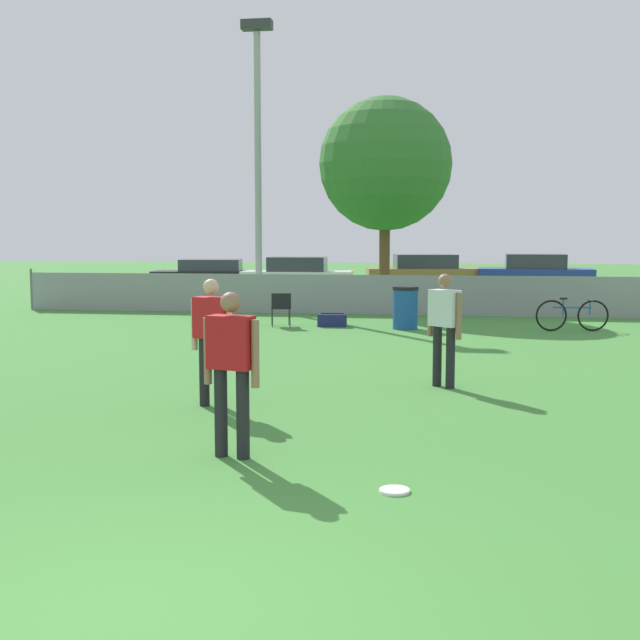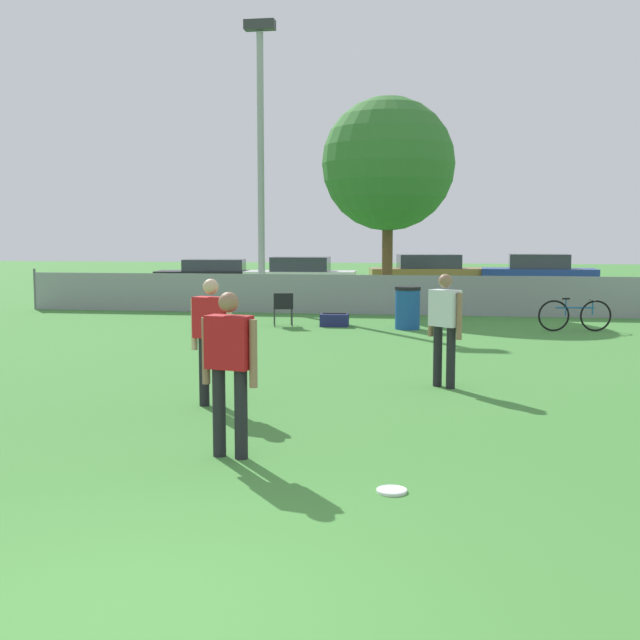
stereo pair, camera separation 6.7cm
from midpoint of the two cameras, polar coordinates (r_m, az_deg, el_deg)
ground_plane at (r=4.99m, az=-13.90°, el=-20.13°), size 120.00×120.00×0.00m
fence_backline at (r=22.25m, az=4.19°, el=1.80°), size 20.75×0.07×1.21m
light_pole at (r=24.24m, az=-4.53°, el=12.59°), size 0.90×0.36×8.41m
tree_near_pole at (r=24.27m, az=4.58°, el=10.97°), size 3.95×3.95×6.27m
player_defender_red at (r=10.27m, az=-7.90°, el=-0.90°), size 0.58×0.34×1.64m
player_thrower_red at (r=7.88m, az=-6.57°, el=-2.98°), size 0.59×0.31×1.64m
player_receiver_white at (r=11.63m, az=8.67°, el=-0.11°), size 0.48×0.45×1.64m
frisbee_disc at (r=7.03m, az=5.05°, el=-11.97°), size 0.27×0.27×0.03m
folding_chair_sideline at (r=19.33m, az=-2.90°, el=0.99°), size 0.57×0.57×0.81m
bicycle_sideline at (r=19.22m, az=17.40°, el=0.34°), size 1.66×0.44×0.77m
trash_bin at (r=18.86m, az=5.98°, el=0.88°), size 0.61×0.61×1.00m
gear_bag_sideline at (r=19.32m, az=0.77°, el=-0.01°), size 0.67×0.37×0.33m
parked_car_dark at (r=31.99m, az=-7.81°, el=3.17°), size 4.73×2.37×1.25m
parked_car_white at (r=29.75m, az=-1.68°, el=3.10°), size 4.11×1.86×1.40m
parked_car_tan at (r=31.55m, az=7.42°, el=3.30°), size 4.75×2.49×1.46m
parked_car_blue at (r=31.78m, az=14.98°, el=3.18°), size 4.32×1.90×1.48m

